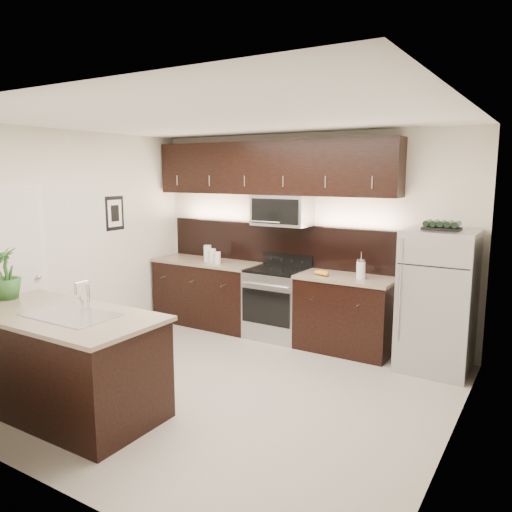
% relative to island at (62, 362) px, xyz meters
% --- Properties ---
extents(ground, '(4.50, 4.50, 0.00)m').
position_rel_island_xyz_m(ground, '(0.91, 1.19, -0.47)').
color(ground, gray).
rests_on(ground, ground).
extents(room_walls, '(4.52, 4.02, 2.71)m').
position_rel_island_xyz_m(room_walls, '(0.80, 1.15, 1.22)').
color(room_walls, beige).
rests_on(room_walls, ground).
extents(counter_run, '(3.51, 0.65, 0.94)m').
position_rel_island_xyz_m(counter_run, '(0.46, 2.88, -0.00)').
color(counter_run, black).
rests_on(counter_run, ground).
extents(upper_fixtures, '(3.49, 0.40, 1.66)m').
position_rel_island_xyz_m(upper_fixtures, '(0.48, 3.02, 1.67)').
color(upper_fixtures, black).
rests_on(upper_fixtures, counter_run).
extents(island, '(1.96, 0.96, 0.94)m').
position_rel_island_xyz_m(island, '(0.00, 0.00, 0.00)').
color(island, black).
rests_on(island, ground).
extents(sink_faucet, '(0.84, 0.50, 0.28)m').
position_rel_island_xyz_m(sink_faucet, '(0.15, 0.01, 0.48)').
color(sink_faucet, silver).
rests_on(sink_faucet, island).
extents(refrigerator, '(0.76, 0.69, 1.58)m').
position_rel_island_xyz_m(refrigerator, '(2.71, 2.82, 0.32)').
color(refrigerator, '#B2B2B7').
rests_on(refrigerator, ground).
extents(wine_rack, '(0.39, 0.24, 0.10)m').
position_rel_island_xyz_m(wine_rack, '(2.71, 2.82, 1.15)').
color(wine_rack, black).
rests_on(wine_rack, refrigerator).
extents(plant, '(0.36, 0.36, 0.51)m').
position_rel_island_xyz_m(plant, '(-0.88, 0.06, 0.73)').
color(plant, '#295A24').
rests_on(plant, island).
extents(canisters, '(0.33, 0.18, 0.23)m').
position_rel_island_xyz_m(canisters, '(-0.36, 2.79, 0.57)').
color(canisters, silver).
rests_on(canisters, counter_run).
extents(french_press, '(0.11, 0.11, 0.31)m').
position_rel_island_xyz_m(french_press, '(1.82, 2.83, 0.58)').
color(french_press, silver).
rests_on(french_press, counter_run).
extents(bananas, '(0.24, 0.22, 0.06)m').
position_rel_island_xyz_m(bananas, '(1.30, 2.80, 0.50)').
color(bananas, orange).
rests_on(bananas, counter_run).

